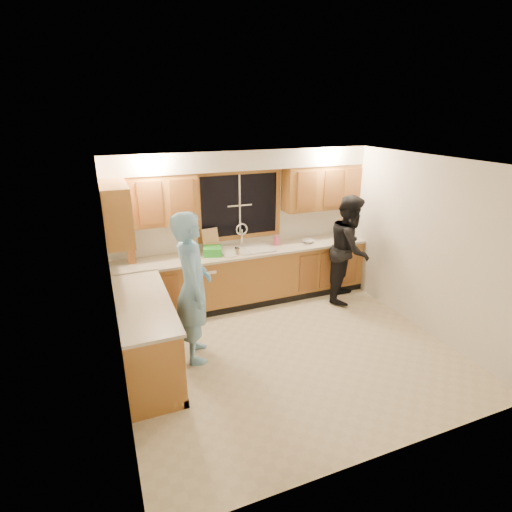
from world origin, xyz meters
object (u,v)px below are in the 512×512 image
Objects in this scene: knife_block at (132,256)px; dish_crate at (212,251)px; stove at (152,360)px; man at (193,288)px; bowl at (308,241)px; soap_bottle at (277,240)px; woman at (350,249)px; sink at (246,253)px; dishwasher at (197,287)px.

knife_block is 1.21m from dish_crate.
stove is 0.46× the size of man.
soap_bottle is at bearing 170.94° from bowl.
knife_block is (-3.42, 0.60, 0.13)m from woman.
soap_bottle is (0.57, 0.06, 0.15)m from sink.
stove reaches higher than dishwasher.
stove is 4.15× the size of knife_block.
woman is 6.36× the size of dish_crate.
stove is 1.00m from man.
stove is at bearing -86.87° from knife_block.
dish_crate is at bearing 55.67° from stove.
woman is at bearing -12.41° from dish_crate.
bowl is at bearing -0.54° from dishwasher.
dish_crate is at bearing -175.97° from soap_bottle.
sink is 3.05× the size of dish_crate.
stove is 1.99m from knife_block.
knife_block is at bearing 177.72° from bowl.
dish_crate is (0.60, 1.22, 0.01)m from man.
sink is at bearing 45.39° from stove.
dish_crate is (-2.22, 0.49, 0.09)m from woman.
dish_crate is at bearing -177.48° from sink.
soap_bottle is (2.37, 1.88, 0.56)m from stove.
woman is 9.63× the size of soap_bottle.
woman is at bearing 20.84° from stove.
man is at bearing -104.65° from dishwasher.
bowl is (0.56, -0.09, -0.07)m from soap_bottle.
bowl reaches higher than dishwasher.
sink is 0.96× the size of stove.
man is at bearing -152.14° from bowl.
soap_bottle reaches higher than dishwasher.
man is 6.94× the size of dish_crate.
man is at bearing -61.78° from knife_block.
dish_crate is (0.28, -0.01, 0.58)m from dishwasher.
dish_crate reaches higher than dishwasher.
stove is 3.20× the size of dish_crate.
sink is 0.59m from soap_bottle.
bowl is (2.90, -0.12, -0.08)m from knife_block.
dishwasher is 0.91× the size of stove.
knife_block is 1.17× the size of soap_bottle.
stove is 0.50× the size of woman.
knife_block is (-0.93, 0.10, 0.62)m from dishwasher.
sink is 0.96m from dishwasher.
sink is 1.72m from man.
woman is at bearing -11.29° from dishwasher.
bowl is at bearing -52.00° from man.
bowl is (1.13, -0.03, 0.08)m from sink.
man is (-1.17, -1.25, 0.11)m from sink.
man is 1.46m from knife_block.
bowl is (1.70, -0.01, -0.04)m from dish_crate.
knife_block is (-1.78, 0.08, 0.16)m from sink.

